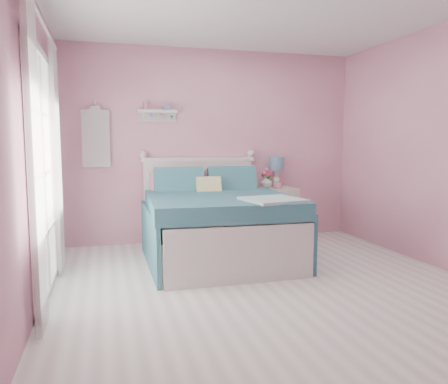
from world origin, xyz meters
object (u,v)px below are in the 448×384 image
table_lamp (276,166)px  vase (267,182)px  teacup (278,186)px  nightstand (276,214)px  bed (216,224)px

table_lamp → vase: 0.28m
vase → teacup: (0.09, -0.18, -0.04)m
nightstand → table_lamp: size_ratio=1.70×
bed → vase: (0.93, 0.78, 0.41)m
bed → teacup: (1.02, 0.60, 0.37)m
vase → table_lamp: bearing=20.5°
bed → teacup: bearing=32.7°
nightstand → table_lamp: 0.67m
nightstand → vase: size_ratio=4.37×
vase → teacup: size_ratio=1.60×
nightstand → teacup: size_ratio=6.99×
nightstand → teacup: teacup is taller
nightstand → vase: vase is taller
nightstand → table_lamp: table_lamp is taller
bed → table_lamp: (1.09, 0.85, 0.63)m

